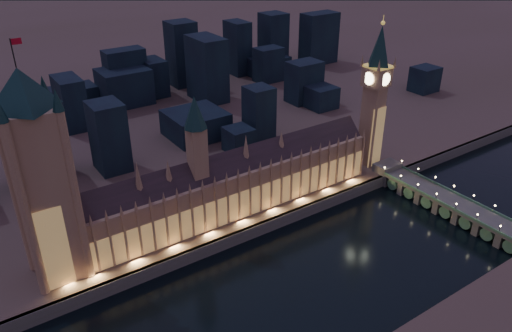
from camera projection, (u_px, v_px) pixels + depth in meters
ground_plane at (306, 270)px, 267.52m from camera, size 2000.00×2000.00×0.00m
north_bank at (51, 54)px, 646.83m from camera, size 2000.00×960.00×8.00m
embankment_wall at (262, 228)px, 295.74m from camera, size 2000.00×2.50×8.00m
palace_of_westminster at (228, 186)px, 295.51m from camera, size 202.00×21.40×78.00m
victoria_tower at (39, 170)px, 227.11m from camera, size 31.68×31.68×118.32m
elizabeth_tower at (376, 85)px, 336.60m from camera, size 18.00×18.00×104.72m
westminster_bridge at (444, 202)px, 317.54m from camera, size 18.32×113.00×15.90m
city_backdrop at (158, 85)px, 449.88m from camera, size 489.93×215.63×81.21m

